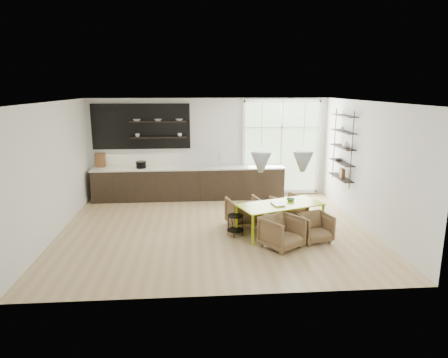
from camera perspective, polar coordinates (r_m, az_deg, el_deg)
room at (r=10.00m, az=1.65°, el=2.96°), size 7.02×6.01×2.91m
kitchen_run at (r=11.68m, az=-5.46°, el=0.04°), size 5.54×0.69×2.75m
right_shelving at (r=10.70m, az=16.61°, el=4.11°), size 0.26×1.22×1.90m
dining_table at (r=8.94m, az=8.04°, el=-3.84°), size 2.04×1.42×0.68m
armchair_back_left at (r=9.40m, az=2.86°, el=-4.74°), size 0.88×0.90×0.69m
armchair_back_right at (r=9.82m, az=9.21°, el=-4.21°), size 0.97×0.98×0.65m
armchair_front_left at (r=8.25m, az=8.25°, el=-7.53°), size 1.00×1.00×0.66m
armchair_front_right at (r=8.75m, az=12.79°, el=-6.75°), size 0.77×0.79×0.59m
wire_stool at (r=8.80m, az=1.63°, el=-6.24°), size 0.37×0.37×0.47m
table_book at (r=8.81m, az=6.97°, el=-3.64°), size 0.31×0.38×0.03m
table_bowl at (r=9.18m, az=9.49°, el=-2.94°), size 0.25×0.25×0.06m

